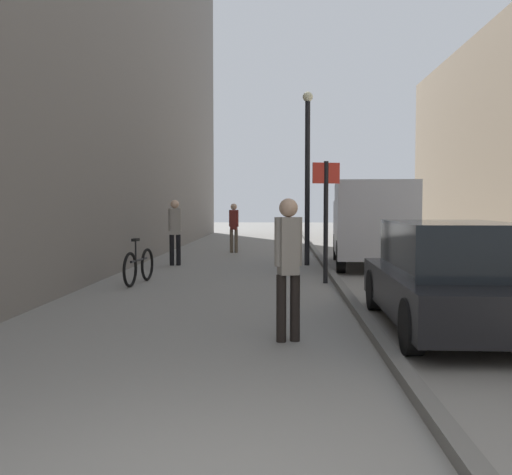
{
  "coord_description": "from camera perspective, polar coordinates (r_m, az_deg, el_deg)",
  "views": [
    {
      "loc": [
        0.39,
        -2.88,
        1.69
      ],
      "look_at": [
        -0.12,
        9.06,
        1.01
      ],
      "focal_mm": 41.38,
      "sensor_mm": 36.0,
      "label": 1
    }
  ],
  "objects": [
    {
      "name": "delivery_van",
      "position": [
        16.25,
        11.07,
        1.53
      ],
      "size": [
        2.24,
        4.94,
        2.27
      ],
      "rotation": [
        0.0,
        0.0,
        -0.07
      ],
      "color": "#B7B7BC",
      "rests_on": "ground_plane"
    },
    {
      "name": "parked_car",
      "position": [
        8.38,
        18.39,
        -3.62
      ],
      "size": [
        1.88,
        4.22,
        1.45
      ],
      "rotation": [
        0.0,
        0.0,
        -0.01
      ],
      "color": "black",
      "rests_on": "ground_plane"
    },
    {
      "name": "ground_plane",
      "position": [
        14.98,
        0.93,
        -3.24
      ],
      "size": [
        80.0,
        80.0,
        0.0
      ],
      "primitive_type": "plane",
      "color": "gray"
    },
    {
      "name": "pedestrian_mid_block",
      "position": [
        20.53,
        -2.16,
        1.28
      ],
      "size": [
        0.34,
        0.23,
        1.72
      ],
      "rotation": [
        0.0,
        0.0,
        -0.21
      ],
      "color": "brown",
      "rests_on": "ground_plane"
    },
    {
      "name": "kerb_strip",
      "position": [
        15.02,
        6.97,
        -3.02
      ],
      "size": [
        0.16,
        40.0,
        0.12
      ],
      "primitive_type": "cube",
      "color": "#615F5B",
      "rests_on": "ground_plane"
    },
    {
      "name": "pedestrian_far_crossing",
      "position": [
        16.39,
        -7.84,
        0.95
      ],
      "size": [
        0.36,
        0.24,
        1.81
      ],
      "rotation": [
        0.0,
        0.0,
        0.18
      ],
      "color": "black",
      "rests_on": "ground_plane"
    },
    {
      "name": "street_sign_post",
      "position": [
        12.64,
        6.77,
        2.56
      ],
      "size": [
        0.59,
        0.18,
        2.6
      ],
      "rotation": [
        0.0,
        0.0,
        3.4
      ],
      "color": "black",
      "rests_on": "ground_plane"
    },
    {
      "name": "lamp_post",
      "position": [
        16.37,
        4.99,
        6.84
      ],
      "size": [
        0.28,
        0.28,
        4.76
      ],
      "color": "black",
      "rests_on": "ground_plane"
    },
    {
      "name": "pedestrian_main_foreground",
      "position": [
        7.22,
        3.14,
        -2.12
      ],
      "size": [
        0.34,
        0.25,
        1.76
      ],
      "rotation": [
        0.0,
        0.0,
        0.29
      ],
      "color": "black",
      "rests_on": "ground_plane"
    },
    {
      "name": "bicycle_leaning",
      "position": [
        12.73,
        -11.25,
        -2.72
      ],
      "size": [
        0.25,
        1.77,
        0.98
      ],
      "rotation": [
        0.0,
        0.0,
        -0.11
      ],
      "color": "black",
      "rests_on": "ground_plane"
    }
  ]
}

